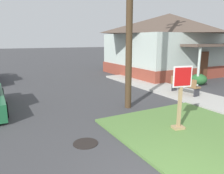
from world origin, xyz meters
TOP-DOWN VIEW (x-y plane):
  - grass_corner_patch at (2.28, 1.43)m, footprint 4.48×5.35m
  - sidewalk_strip at (5.72, 5.03)m, footprint 2.20×14.43m
  - stop_sign at (2.03, 2.07)m, footprint 0.64×0.35m
  - manhole_cover at (-0.90, 2.69)m, footprint 0.70×0.70m
  - street_bench at (5.58, 5.21)m, footprint 0.48×1.63m
  - corner_house at (10.28, 11.62)m, footprint 9.20×9.04m
  - shrub_near_porch at (8.57, 6.80)m, footprint 1.02×1.02m

SIDE VIEW (x-z plane):
  - manhole_cover at x=-0.90m, z-range 0.00..0.02m
  - grass_corner_patch at x=2.28m, z-range 0.00..0.08m
  - sidewalk_strip at x=5.72m, z-range 0.00..0.12m
  - shrub_near_porch at x=8.57m, z-range 0.00..0.72m
  - street_bench at x=5.58m, z-range 0.16..1.01m
  - stop_sign at x=2.03m, z-range 0.01..2.03m
  - corner_house at x=10.28m, z-range 0.06..5.07m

